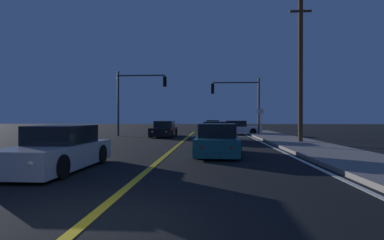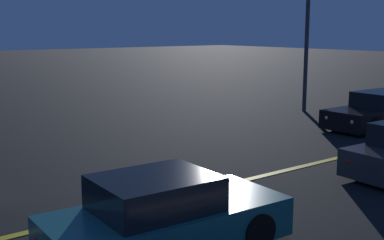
{
  "view_description": "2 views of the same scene",
  "coord_description": "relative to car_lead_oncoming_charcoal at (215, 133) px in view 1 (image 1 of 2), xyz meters",
  "views": [
    {
      "loc": [
        1.87,
        -4.08,
        1.56
      ],
      "look_at": [
        0.36,
        20.82,
        1.43
      ],
      "focal_mm": 28.07,
      "sensor_mm": 36.0,
      "label": 1
    },
    {
      "loc": [
        8.85,
        4.23,
        3.68
      ],
      "look_at": [
        -1.17,
        11.82,
        1.43
      ],
      "focal_mm": 47.75,
      "sensor_mm": 36.0,
      "label": 2
    }
  ],
  "objects": [
    {
      "name": "traffic_signal_near_right",
      "position": [
        2.39,
        6.92,
        2.95
      ],
      "size": [
        4.42,
        0.28,
        5.23
      ],
      "rotation": [
        0.0,
        0.0,
        3.14
      ],
      "color": "#38383D",
      "rests_on": "ground"
    },
    {
      "name": "car_distant_tail_silver",
      "position": [
        -4.96,
        -11.71,
        0.0
      ],
      "size": [
        1.87,
        4.51,
        1.34
      ],
      "rotation": [
        0.0,
        0.0,
        3.13
      ],
      "color": "#B2B5BA",
      "rests_on": "ground"
    },
    {
      "name": "car_lead_oncoming_charcoal",
      "position": [
        0.0,
        0.0,
        0.0
      ],
      "size": [
        1.94,
        4.41,
        1.34
      ],
      "rotation": [
        0.0,
        0.0,
        -0.04
      ],
      "color": "#2D2D33",
      "rests_on": "ground"
    },
    {
      "name": "lane_line_center",
      "position": [
        -2.21,
        -5.2,
        -0.58
      ],
      "size": [
        0.2,
        38.5,
        0.01
      ],
      "primitive_type": "cube",
      "color": "gold",
      "rests_on": "ground"
    },
    {
      "name": "utility_pole_right",
      "position": [
        5.17,
        -1.9,
        4.37
      ],
      "size": [
        1.55,
        0.28,
        9.51
      ],
      "color": "#4C3823",
      "rests_on": "ground"
    },
    {
      "name": "car_mid_block_red",
      "position": [
        0.0,
        16.82,
        0.0
      ],
      "size": [
        1.98,
        4.47,
        1.34
      ],
      "rotation": [
        0.0,
        0.0,
        -0.03
      ],
      "color": "maroon",
      "rests_on": "ground"
    },
    {
      "name": "traffic_signal_far_left",
      "position": [
        -6.91,
        5.52,
        3.29
      ],
      "size": [
        4.4,
        0.28,
        5.75
      ],
      "color": "#38383D",
      "rests_on": "ground"
    },
    {
      "name": "street_sign_corner",
      "position": [
        3.77,
        4.12,
        1.02
      ],
      "size": [
        0.56,
        0.08,
        2.38
      ],
      "color": "slate",
      "rests_on": "ground"
    },
    {
      "name": "ground_plane",
      "position": [
        -2.21,
        -16.53,
        -0.58
      ],
      "size": [
        160.0,
        160.0,
        0.0
      ],
      "primitive_type": "plane",
      "color": "black"
    },
    {
      "name": "stop_bar",
      "position": [
        0.53,
        4.62,
        -0.58
      ],
      "size": [
        5.48,
        0.5,
        0.01
      ],
      "primitive_type": "cube",
      "color": "silver",
      "rests_on": "ground"
    },
    {
      "name": "car_parked_curb_black",
      "position": [
        -4.28,
        4.84,
        0.0
      ],
      "size": [
        1.89,
        4.71,
        1.34
      ],
      "rotation": [
        0.0,
        0.0,
        3.13
      ],
      "color": "black",
      "rests_on": "ground"
    },
    {
      "name": "sidewalk_right",
      "position": [
        4.87,
        -5.2,
        -0.51
      ],
      "size": [
        3.2,
        40.77,
        0.15
      ],
      "primitive_type": "cube",
      "color": "gray",
      "rests_on": "ground"
    },
    {
      "name": "lane_line_edge_right",
      "position": [
        3.02,
        -5.2,
        -0.58
      ],
      "size": [
        0.16,
        38.5,
        0.01
      ],
      "primitive_type": "cube",
      "color": "silver",
      "rests_on": "ground"
    },
    {
      "name": "car_side_waiting_white",
      "position": [
        2.35,
        8.83,
        0.0
      ],
      "size": [
        4.35,
        2.02,
        1.34
      ],
      "rotation": [
        0.0,
        0.0,
        -1.62
      ],
      "color": "silver",
      "rests_on": "ground"
    },
    {
      "name": "car_following_oncoming_teal",
      "position": [
        -0.04,
        -7.81,
        -0.0
      ],
      "size": [
        1.97,
        4.19,
        1.34
      ],
      "rotation": [
        0.0,
        0.0,
        -0.04
      ],
      "color": "#195960",
      "rests_on": "ground"
    }
  ]
}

